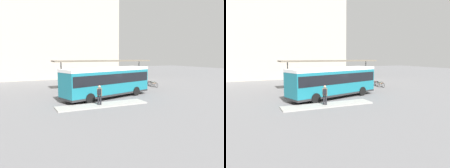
# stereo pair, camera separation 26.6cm
# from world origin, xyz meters

# --- Properties ---
(ground_plane) EXTENTS (120.00, 120.00, 0.00)m
(ground_plane) POSITION_xyz_m (0.00, 0.00, 0.00)
(ground_plane) COLOR slate
(curb_island) EXTENTS (8.30, 1.80, 0.12)m
(curb_island) POSITION_xyz_m (-1.93, -3.26, 0.06)
(curb_island) COLOR #9E9E99
(curb_island) RESTS_ON ground_plane
(city_bus) EXTENTS (10.58, 5.38, 3.19)m
(city_bus) POSITION_xyz_m (0.01, 0.00, 1.86)
(city_bus) COLOR #197284
(city_bus) RESTS_ON ground_plane
(pedestrian_waiting) EXTENTS (0.50, 0.54, 1.73)m
(pedestrian_waiting) POSITION_xyz_m (-2.28, -3.36, 1.11)
(pedestrian_waiting) COLOR #232328
(pedestrian_waiting) RESTS_ON curb_island
(bicycle_orange) EXTENTS (0.48, 1.64, 0.71)m
(bicycle_orange) POSITION_xyz_m (9.12, 4.35, 0.36)
(bicycle_orange) COLOR black
(bicycle_orange) RESTS_ON ground_plane
(bicycle_green) EXTENTS (0.48, 1.79, 0.77)m
(bicycle_green) POSITION_xyz_m (9.32, 5.08, 0.39)
(bicycle_green) COLOR black
(bicycle_green) RESTS_ON ground_plane
(bicycle_red) EXTENTS (0.48, 1.73, 0.75)m
(bicycle_red) POSITION_xyz_m (9.18, 5.82, 0.37)
(bicycle_red) COLOR black
(bicycle_red) RESTS_ON ground_plane
(bicycle_yellow) EXTENTS (0.48, 1.54, 0.67)m
(bicycle_yellow) POSITION_xyz_m (9.28, 6.56, 0.34)
(bicycle_yellow) COLOR black
(bicycle_yellow) RESTS_ON ground_plane
(station_shelter) EXTENTS (13.59, 2.61, 3.84)m
(station_shelter) POSITION_xyz_m (2.34, 6.79, 3.69)
(station_shelter) COLOR #706656
(station_shelter) RESTS_ON ground_plane
(potted_planter_near_shelter) EXTENTS (1.02, 1.02, 1.53)m
(potted_planter_near_shelter) POSITION_xyz_m (5.29, 4.71, 0.80)
(potted_planter_near_shelter) COLOR slate
(potted_planter_near_shelter) RESTS_ON ground_plane
(station_building) EXTENTS (27.68, 13.00, 18.39)m
(station_building) POSITION_xyz_m (-2.32, 26.67, 9.20)
(station_building) COLOR #B2A899
(station_building) RESTS_ON ground_plane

